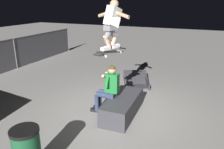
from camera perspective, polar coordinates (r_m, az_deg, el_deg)
ground_plane at (r=5.98m, az=1.69°, el=-9.89°), size 40.00×40.00×0.00m
ledge_box_main at (r=5.80m, az=2.76°, el=-8.17°), size 1.70×0.74×0.49m
person_sitting_on_ledge at (r=5.70m, az=-1.00°, el=-3.23°), size 0.59×0.76×1.32m
skateboard at (r=5.29m, az=-0.36°, el=5.89°), size 1.04×0.45×0.14m
skater_airborne at (r=5.23m, az=0.03°, el=13.36°), size 0.64×0.88×1.12m
kicker_ramp at (r=8.03m, az=6.26°, el=-1.84°), size 1.49×1.30×0.43m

